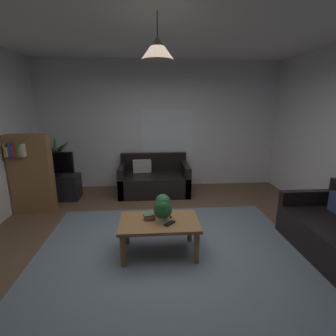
{
  "coord_description": "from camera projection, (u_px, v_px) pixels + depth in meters",
  "views": [
    {
      "loc": [
        -0.25,
        -3.0,
        1.9
      ],
      "look_at": [
        0.0,
        0.3,
        1.05
      ],
      "focal_mm": 26.78,
      "sensor_mm": 36.0,
      "label": 1
    }
  ],
  "objects": [
    {
      "name": "book_on_table_1",
      "position": [
        150.0,
        217.0,
        3.22
      ],
      "size": [
        0.15,
        0.14,
        0.03
      ],
      "primitive_type": "cube",
      "rotation": [
        0.0,
        0.0,
        0.16
      ],
      "color": "#B22D2D",
      "rests_on": "coffee_table"
    },
    {
      "name": "tv_stand",
      "position": [
        57.0,
        187.0,
        5.1
      ],
      "size": [
        0.9,
        0.44,
        0.5
      ],
      "primitive_type": "cube",
      "color": "black",
      "rests_on": "ground"
    },
    {
      "name": "potted_plant_on_table",
      "position": [
        163.0,
        208.0,
        3.12
      ],
      "size": [
        0.23,
        0.23,
        0.36
      ],
      "color": "beige",
      "rests_on": "coffee_table"
    },
    {
      "name": "remote_on_table_0",
      "position": [
        170.0,
        223.0,
        3.09
      ],
      "size": [
        0.15,
        0.15,
        0.02
      ],
      "primitive_type": "cube",
      "rotation": [
        0.0,
        0.0,
        5.5
      ],
      "color": "black",
      "rests_on": "coffee_table"
    },
    {
      "name": "potted_palm_corner",
      "position": [
        57.0,
        166.0,
        5.41
      ],
      "size": [
        0.8,
        0.87,
        1.25
      ],
      "color": "beige",
      "rests_on": "ground"
    },
    {
      "name": "ceiling",
      "position": [
        170.0,
        13.0,
        2.68
      ],
      "size": [
        5.39,
        5.49,
        0.02
      ],
      "primitive_type": "cube",
      "color": "white"
    },
    {
      "name": "window_pane",
      "position": [
        167.0,
        136.0,
        5.76
      ],
      "size": [
        1.17,
        0.01,
        1.18
      ],
      "primitive_type": "cube",
      "color": "white"
    },
    {
      "name": "couch_under_window",
      "position": [
        154.0,
        180.0,
        5.47
      ],
      "size": [
        1.48,
        0.9,
        0.82
      ],
      "color": "black",
      "rests_on": "ground"
    },
    {
      "name": "book_on_table_0",
      "position": [
        149.0,
        218.0,
        3.23
      ],
      "size": [
        0.14,
        0.1,
        0.02
      ],
      "primitive_type": "cube",
      "rotation": [
        0.0,
        0.0,
        0.2
      ],
      "color": "beige",
      "rests_on": "coffee_table"
    },
    {
      "name": "coffee_table",
      "position": [
        159.0,
        226.0,
        3.2
      ],
      "size": [
        1.0,
        0.62,
        0.46
      ],
      "color": "olive",
      "rests_on": "ground"
    },
    {
      "name": "pendant_lamp",
      "position": [
        157.0,
        48.0,
        2.68
      ],
      "size": [
        0.36,
        0.36,
        0.47
      ],
      "color": "black"
    },
    {
      "name": "remote_on_table_1",
      "position": [
        167.0,
        216.0,
        3.31
      ],
      "size": [
        0.14,
        0.16,
        0.02
      ],
      "primitive_type": "cube",
      "rotation": [
        0.0,
        0.0,
        0.64
      ],
      "color": "black",
      "rests_on": "coffee_table"
    },
    {
      "name": "tv",
      "position": [
        54.0,
        164.0,
        4.95
      ],
      "size": [
        0.77,
        0.16,
        0.48
      ],
      "color": "black",
      "rests_on": "tv_stand"
    },
    {
      "name": "floor",
      "position": [
        170.0,
        249.0,
        3.39
      ],
      "size": [
        5.39,
        5.49,
        0.02
      ],
      "primitive_type": "cube",
      "color": "brown",
      "rests_on": "ground"
    },
    {
      "name": "wall_back",
      "position": [
        160.0,
        125.0,
        5.71
      ],
      "size": [
        5.51,
        0.06,
        2.83
      ],
      "primitive_type": "cube",
      "color": "silver",
      "rests_on": "ground"
    },
    {
      "name": "rug",
      "position": [
        171.0,
        257.0,
        3.2
      ],
      "size": [
        3.5,
        3.02,
        0.01
      ],
      "primitive_type": "cube",
      "color": "slate",
      "rests_on": "ground"
    },
    {
      "name": "bookshelf_corner",
      "position": [
        31.0,
        173.0,
        4.39
      ],
      "size": [
        0.7,
        0.31,
        1.4
      ],
      "color": "olive",
      "rests_on": "ground"
    },
    {
      "name": "book_on_table_2",
      "position": [
        149.0,
        215.0,
        3.21
      ],
      "size": [
        0.15,
        0.12,
        0.02
      ],
      "primitive_type": "cube",
      "rotation": [
        0.0,
        0.0,
        0.28
      ],
      "color": "#387247",
      "rests_on": "coffee_table"
    }
  ]
}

